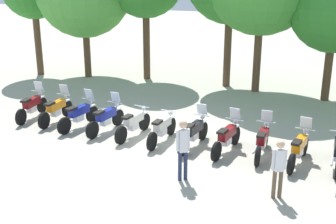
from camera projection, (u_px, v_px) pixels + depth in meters
The scene contains 14 objects.
ground_plane at pixel (163, 141), 15.83m from camera, with size 80.00×80.00×0.00m, color #ADA899.
motorcycle_0 at pixel (32, 106), 17.90m from camera, with size 0.62×2.19×1.37m.
motorcycle_1 at pixel (56, 109), 17.49m from camera, with size 0.62×2.19×1.37m.
motorcycle_2 at pixel (79, 115), 16.90m from camera, with size 0.76×2.16×1.37m.
motorcycle_3 at pixel (106, 118), 16.51m from camera, with size 0.73×2.17×1.37m.
motorcycle_4 at pixel (133, 123), 16.05m from camera, with size 0.71×2.17×0.99m.
motorcycle_5 at pixel (162, 128), 15.56m from camera, with size 0.63×2.19×0.99m.
motorcycle_6 at pixel (194, 132), 15.17m from camera, with size 0.71×2.18×1.37m.
motorcycle_7 at pixel (227, 137), 14.74m from camera, with size 0.75×2.16×1.37m.
motorcycle_8 at pixel (262, 141), 14.47m from camera, with size 0.62×2.19×1.37m.
motorcycle_9 at pixel (299, 148), 13.88m from camera, with size 0.74×2.17×1.37m.
person_0 at pixel (183, 145), 12.68m from camera, with size 0.37×0.34×1.83m.
person_1 at pixel (279, 165), 11.74m from camera, with size 0.40×0.29×1.65m.
tree_5 at pixel (335, 7), 19.09m from camera, with size 3.93×3.93×6.10m.
Camera 1 is at (4.91, -13.82, 6.06)m, focal length 48.20 mm.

